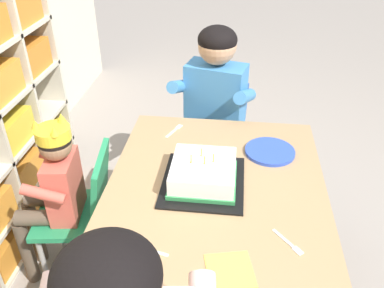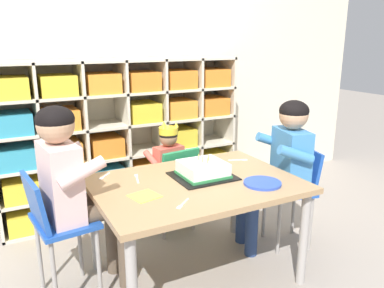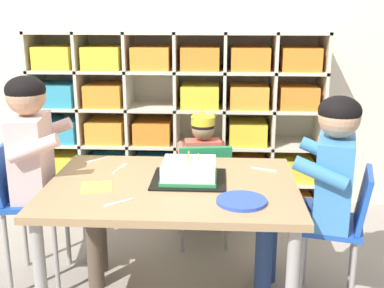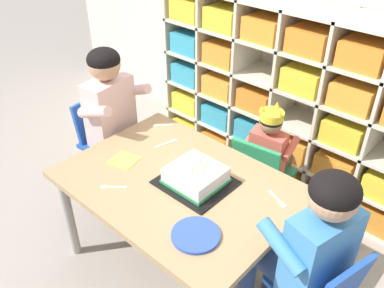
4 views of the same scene
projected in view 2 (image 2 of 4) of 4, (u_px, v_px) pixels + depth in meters
ground at (195, 275)px, 2.39m from camera, size 16.00×16.00×0.00m
classroom_back_wall at (119, 52)px, 3.21m from camera, size 5.14×0.10×2.61m
storage_cubby_shelf at (121, 142)px, 3.15m from camera, size 1.95×0.36×1.26m
activity_table at (196, 192)px, 2.25m from camera, size 1.16×0.84×0.62m
classroom_chair_blue at (174, 183)px, 2.85m from camera, size 0.36×0.37×0.66m
child_with_crown at (166, 162)px, 2.90m from camera, size 0.32×0.32×0.83m
classroom_chair_adult_side at (55, 222)px, 2.05m from camera, size 0.36×0.40×0.74m
adult_helper_seated at (73, 180)px, 2.05m from camera, size 0.45×0.43×1.09m
classroom_chair_guest_side at (295, 187)px, 2.67m from camera, size 0.38×0.36×0.69m
guest_at_table_side at (283, 159)px, 2.59m from camera, size 0.47×0.45×1.03m
birthday_cake_on_tray at (203, 170)px, 2.30m from camera, size 0.35×0.31×0.13m
paper_plate_stack at (262, 183)px, 2.18m from camera, size 0.21×0.21×0.01m
paper_napkin_square at (145, 196)px, 2.02m from camera, size 0.17×0.17×0.00m
fork_near_child_seat at (239, 160)px, 2.62m from camera, size 0.13×0.07×0.00m
fork_beside_plate_stack at (137, 178)px, 2.28m from camera, size 0.05×0.15×0.00m
fork_by_napkin at (104, 177)px, 2.30m from camera, size 0.09×0.10×0.00m
fork_scattered_mid_table at (183, 204)px, 1.92m from camera, size 0.11×0.10×0.00m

